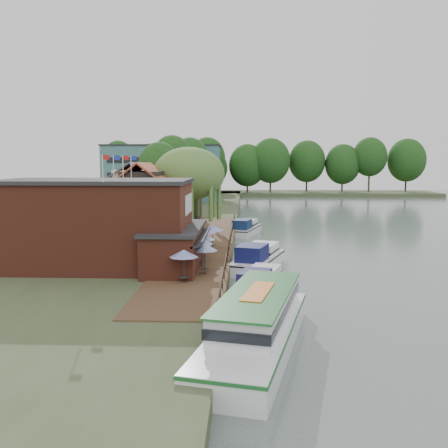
{
  "coord_description": "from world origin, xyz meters",
  "views": [
    {
      "loc": [
        -3.8,
        -41.11,
        9.74
      ],
      "look_at": [
        -6.0,
        12.0,
        3.0
      ],
      "focal_mm": 40.0,
      "sensor_mm": 36.0,
      "label": 1
    }
  ],
  "objects": [
    {
      "name": "umbrella_5",
      "position": [
        -6.94,
        7.44,
        2.29
      ],
      "size": [
        2.26,
        2.26,
        2.38
      ],
      "primitive_type": null,
      "color": "navy",
      "rests_on": "quay_deck"
    },
    {
      "name": "bank_tree_3",
      "position": [
        -12.7,
        77.83,
        8.18
      ],
      "size": [
        8.52,
        8.52,
        14.36
      ],
      "primitive_type": null,
      "color": "#143811",
      "rests_on": "land_bank"
    },
    {
      "name": "bank_tree_4",
      "position": [
        -17.0,
        85.97,
        7.42
      ],
      "size": [
        8.65,
        8.65,
        12.84
      ],
      "primitive_type": null,
      "color": "#143811",
      "rests_on": "land_bank"
    },
    {
      "name": "umbrella_4",
      "position": [
        -7.54,
        5.64,
        2.29
      ],
      "size": [
        2.19,
        2.19,
        2.38
      ],
      "primitive_type": null,
      "color": "navy",
      "rests_on": "quay_deck"
    },
    {
      "name": "tour_boat",
      "position": [
        -3.21,
        -16.28,
        1.51
      ],
      "size": [
        6.85,
        14.36,
        3.02
      ],
      "primitive_type": null,
      "rotation": [
        0.0,
        0.0,
        -0.22
      ],
      "color": "silver",
      "rests_on": "ground"
    },
    {
      "name": "cruiser_1",
      "position": [
        -2.56,
        3.51,
        1.24
      ],
      "size": [
        6.15,
        10.68,
        2.47
      ],
      "primitive_type": null,
      "rotation": [
        0.0,
        0.0,
        -0.3
      ],
      "color": "white",
      "rests_on": "ground"
    },
    {
      "name": "swan",
      "position": [
        -4.5,
        -13.3,
        0.22
      ],
      "size": [
        0.44,
        0.44,
        0.44
      ],
      "primitive_type": "sphere",
      "color": "white",
      "rests_on": "ground"
    },
    {
      "name": "willow",
      "position": [
        -10.5,
        19.0,
        6.21
      ],
      "size": [
        8.6,
        8.6,
        10.43
      ],
      "primitive_type": null,
      "color": "#476B2D",
      "rests_on": "land_bank"
    },
    {
      "name": "umbrella_2",
      "position": [
        -7.33,
        -0.71,
        2.29
      ],
      "size": [
        1.96,
        1.96,
        2.38
      ],
      "primitive_type": null,
      "color": "navy",
      "rests_on": "quay_deck"
    },
    {
      "name": "pub",
      "position": [
        -14.0,
        -1.0,
        4.65
      ],
      "size": [
        20.0,
        11.0,
        7.3
      ],
      "primitive_type": null,
      "color": "maroon",
      "rests_on": "land_bank"
    },
    {
      "name": "bank_tree_2",
      "position": [
        -14.73,
        58.57,
        7.7
      ],
      "size": [
        7.72,
        7.72,
        13.41
      ],
      "primitive_type": null,
      "color": "#143811",
      "rests_on": "land_bank"
    },
    {
      "name": "umbrella_3",
      "position": [
        -7.51,
        1.65,
        2.29
      ],
      "size": [
        2.43,
        2.43,
        2.38
      ],
      "primitive_type": null,
      "color": "#1A4990",
      "rests_on": "quay_deck"
    },
    {
      "name": "quay_rail",
      "position": [
        -5.3,
        10.5,
        1.5
      ],
      "size": [
        0.2,
        49.0,
        1.0
      ],
      "primitive_type": null,
      "color": "black",
      "rests_on": "land_bank"
    },
    {
      "name": "hotel_block",
      "position": [
        -22.0,
        70.0,
        7.15
      ],
      "size": [
        25.4,
        12.4,
        12.3
      ],
      "primitive_type": null,
      "color": "#38666B",
      "rests_on": "land_bank"
    },
    {
      "name": "cruiser_2",
      "position": [
        -3.67,
        24.64,
        1.1
      ],
      "size": [
        5.24,
        9.68,
        2.21
      ],
      "primitive_type": null,
      "rotation": [
        0.0,
        0.0,
        -0.26
      ],
      "color": "silver",
      "rests_on": "ground"
    },
    {
      "name": "land_bank",
      "position": [
        -30.0,
        35.0,
        0.5
      ],
      "size": [
        50.0,
        140.0,
        1.0
      ],
      "primitive_type": "cube",
      "color": "#384728",
      "rests_on": "ground"
    },
    {
      "name": "bank_tree_5",
      "position": [
        -12.63,
        95.96,
        6.77
      ],
      "size": [
        8.19,
        8.19,
        11.55
      ],
      "primitive_type": null,
      "color": "#143811",
      "rests_on": "land_bank"
    },
    {
      "name": "ground",
      "position": [
        0.0,
        0.0,
        0.0
      ],
      "size": [
        260.0,
        260.0,
        0.0
      ],
      "primitive_type": "plane",
      "color": "#505C5A",
      "rests_on": "ground"
    },
    {
      "name": "umbrella_0",
      "position": [
        -8.1,
        -6.32,
        2.29
      ],
      "size": [
        2.1,
        2.1,
        2.38
      ],
      "primitive_type": null,
      "color": "#1C2B9B",
      "rests_on": "quay_deck"
    },
    {
      "name": "bank_tree_1",
      "position": [
        -16.77,
        48.29,
        7.66
      ],
      "size": [
        7.55,
        7.55,
        13.33
      ],
      "primitive_type": null,
      "color": "#143811",
      "rests_on": "land_bank"
    },
    {
      "name": "bank_tree_0",
      "position": [
        -17.71,
        40.29,
        6.92
      ],
      "size": [
        6.96,
        6.96,
        11.84
      ],
      "primitive_type": null,
      "color": "#143811",
      "rests_on": "land_bank"
    },
    {
      "name": "cottage_c",
      "position": [
        -14.0,
        33.0,
        5.25
      ],
      "size": [
        7.6,
        7.6,
        8.5
      ],
      "primitive_type": null,
      "color": "black",
      "rests_on": "land_bank"
    },
    {
      "name": "cottage_b",
      "position": [
        -18.0,
        24.0,
        5.25
      ],
      "size": [
        9.6,
        8.6,
        8.5
      ],
      "primitive_type": null,
      "color": "beige",
      "rests_on": "land_bank"
    },
    {
      "name": "cruiser_0",
      "position": [
        -2.63,
        -5.44,
        1.07
      ],
      "size": [
        5.16,
        9.41,
        2.14
      ],
      "primitive_type": null,
      "rotation": [
        0.0,
        0.0,
        -0.27
      ],
      "color": "silver",
      "rests_on": "ground"
    },
    {
      "name": "quay_deck",
      "position": [
        -8.0,
        10.0,
        1.05
      ],
      "size": [
        6.0,
        50.0,
        0.1
      ],
      "primitive_type": "cube",
      "color": "#47301E",
      "rests_on": "land_bank"
    },
    {
      "name": "cottage_a",
      "position": [
        -15.0,
        14.0,
        5.25
      ],
      "size": [
        8.6,
        7.6,
        8.5
      ],
      "primitive_type": null,
      "color": "black",
      "rests_on": "land_bank"
    },
    {
      "name": "umbrella_1",
      "position": [
        -6.83,
        -3.62,
        2.29
      ],
      "size": [
        2.03,
        2.03,
        2.38
      ],
      "primitive_type": null,
      "color": "navy",
      "rests_on": "quay_deck"
    }
  ]
}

